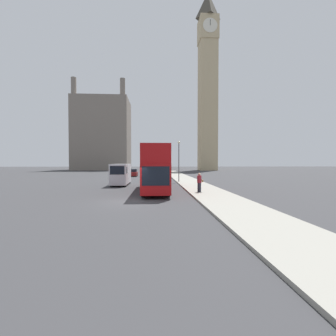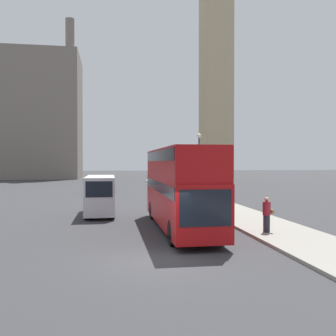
{
  "view_description": "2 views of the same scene",
  "coord_description": "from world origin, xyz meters",
  "px_view_note": "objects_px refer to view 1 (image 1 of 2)",
  "views": [
    {
      "loc": [
        1.86,
        -16.75,
        2.88
      ],
      "look_at": [
        3.09,
        4.33,
        2.38
      ],
      "focal_mm": 24.0,
      "sensor_mm": 36.0,
      "label": 1
    },
    {
      "loc": [
        -1.88,
        -14.04,
        3.7
      ],
      "look_at": [
        2.43,
        13.54,
        3.26
      ],
      "focal_mm": 40.0,
      "sensor_mm": 36.0,
      "label": 2
    }
  ],
  "objects_px": {
    "white_van": "(121,174)",
    "pedestrian": "(199,183)",
    "clock_tower": "(208,80)",
    "parked_sedan": "(133,173)",
    "red_double_decker_bus": "(156,167)",
    "street_lamp": "(179,155)"
  },
  "relations": [
    {
      "from": "clock_tower",
      "to": "pedestrian",
      "type": "bearing_deg",
      "value": -103.91
    },
    {
      "from": "clock_tower",
      "to": "parked_sedan",
      "type": "bearing_deg",
      "value": -123.91
    },
    {
      "from": "white_van",
      "to": "pedestrian",
      "type": "height_order",
      "value": "white_van"
    },
    {
      "from": "clock_tower",
      "to": "parked_sedan",
      "type": "height_order",
      "value": "clock_tower"
    },
    {
      "from": "street_lamp",
      "to": "parked_sedan",
      "type": "relative_size",
      "value": 1.39
    },
    {
      "from": "street_lamp",
      "to": "parked_sedan",
      "type": "xyz_separation_m",
      "value": [
        -8.1,
        15.38,
        -3.3
      ]
    },
    {
      "from": "pedestrian",
      "to": "parked_sedan",
      "type": "bearing_deg",
      "value": 107.85
    },
    {
      "from": "white_van",
      "to": "red_double_decker_bus",
      "type": "bearing_deg",
      "value": -54.76
    },
    {
      "from": "clock_tower",
      "to": "parked_sedan",
      "type": "distance_m",
      "value": 55.35
    },
    {
      "from": "white_van",
      "to": "street_lamp",
      "type": "height_order",
      "value": "street_lamp"
    },
    {
      "from": "red_double_decker_bus",
      "to": "street_lamp",
      "type": "distance_m",
      "value": 10.27
    },
    {
      "from": "pedestrian",
      "to": "red_double_decker_bus",
      "type": "bearing_deg",
      "value": 150.82
    },
    {
      "from": "red_double_decker_bus",
      "to": "white_van",
      "type": "distance_m",
      "value": 7.79
    },
    {
      "from": "red_double_decker_bus",
      "to": "clock_tower",
      "type": "bearing_deg",
      "value": 72.1
    },
    {
      "from": "clock_tower",
      "to": "red_double_decker_bus",
      "type": "distance_m",
      "value": 72.0
    },
    {
      "from": "clock_tower",
      "to": "pedestrian",
      "type": "xyz_separation_m",
      "value": [
        -15.79,
        -63.75,
        -33.21
      ]
    },
    {
      "from": "pedestrian",
      "to": "street_lamp",
      "type": "height_order",
      "value": "street_lamp"
    },
    {
      "from": "white_van",
      "to": "street_lamp",
      "type": "relative_size",
      "value": 1.0
    },
    {
      "from": "clock_tower",
      "to": "street_lamp",
      "type": "relative_size",
      "value": 11.38
    },
    {
      "from": "clock_tower",
      "to": "pedestrian",
      "type": "distance_m",
      "value": 73.6
    },
    {
      "from": "clock_tower",
      "to": "pedestrian",
      "type": "relative_size",
      "value": 37.62
    },
    {
      "from": "clock_tower",
      "to": "white_van",
      "type": "distance_m",
      "value": 68.64
    }
  ]
}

